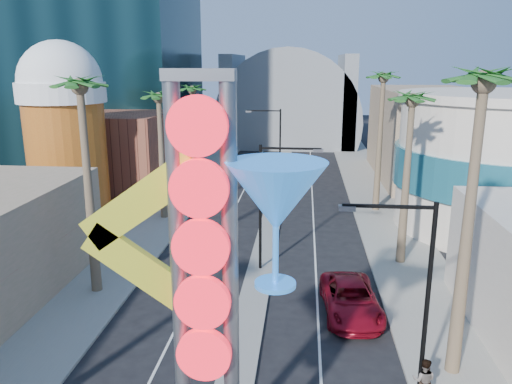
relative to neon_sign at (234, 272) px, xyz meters
name	(u,v)px	position (x,y,z in m)	size (l,w,h in m)	color
sidewalk_west	(174,202)	(-10.32, 32.04, -7.23)	(5.00, 100.00, 0.15)	gray
sidewalk_east	(379,207)	(8.68, 32.04, -7.23)	(5.00, 100.00, 0.15)	gray
median	(276,196)	(-0.82, 35.04, -7.23)	(1.60, 84.00, 0.15)	gray
brick_filler_west	(116,154)	(-16.82, 35.04, -3.31)	(10.00, 10.00, 8.00)	brown
filler_east	(425,134)	(15.18, 45.04, -2.31)	(10.00, 20.00, 10.00)	#93805E
beer_mug	(65,124)	(-17.82, 27.04, 0.54)	(7.00, 7.00, 14.50)	#AE4617
turquoise_building	(506,163)	(17.18, 27.04, -2.06)	(16.60, 16.60, 10.60)	beige
canopy	(289,117)	(-0.82, 69.04, -3.00)	(22.00, 16.00, 22.00)	slate
neon_sign	(234,272)	(0.00, 0.00, 0.00)	(6.53, 2.60, 12.55)	gray
streetlight_0	(269,196)	(-0.27, 17.04, -2.43)	(3.79, 0.25, 8.00)	black
streetlight_1	(275,138)	(-1.36, 41.04, -2.43)	(3.79, 0.25, 8.00)	black
streetlight_2	(415,286)	(5.91, 5.04, -2.47)	(3.45, 0.25, 8.00)	black
palm_1	(81,100)	(-9.82, 13.04, 3.52)	(2.40, 2.40, 12.70)	brown
palm_2	(159,105)	(-9.82, 27.04, 2.17)	(2.40, 2.40, 11.20)	brown
palm_3	(192,95)	(-9.82, 39.04, 2.17)	(2.40, 2.40, 11.20)	brown
palm_5	(482,103)	(8.18, 7.04, 3.96)	(2.40, 2.40, 13.20)	brown
palm_6	(412,110)	(8.18, 19.04, 2.62)	(2.40, 2.40, 11.70)	brown
palm_7	(383,86)	(8.18, 31.04, 3.52)	(2.40, 2.40, 12.70)	brown
red_pickup	(351,299)	(4.36, 11.85, -6.48)	(2.75, 5.96, 1.66)	maroon
pedestrian_b	(424,380)	(6.48, 4.88, -6.27)	(0.86, 0.67, 1.78)	gray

